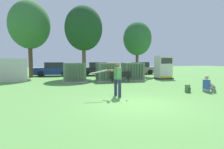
{
  "coord_description": "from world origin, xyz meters",
  "views": [
    {
      "loc": [
        -3.18,
        -7.11,
        1.82
      ],
      "look_at": [
        -0.11,
        3.5,
        1.0
      ],
      "focal_mm": 30.07,
      "sensor_mm": 36.0,
      "label": 1
    }
  ],
  "objects_px": {
    "generator_enclosure": "(163,67)",
    "park_bench": "(120,76)",
    "transformer_mid_east": "(133,72)",
    "parked_car_rightmost": "(139,69)",
    "transformer_west": "(74,73)",
    "transformer_mid_west": "(107,72)",
    "parked_car_right_of_center": "(97,69)",
    "batter": "(117,77)",
    "sports_ball": "(127,100)",
    "seated_spectator": "(208,86)",
    "parked_car_left_of_center": "(54,70)",
    "backpack": "(188,89)"
  },
  "relations": [
    {
      "from": "park_bench",
      "to": "sports_ball",
      "type": "relative_size",
      "value": 20.33
    },
    {
      "from": "park_bench",
      "to": "parked_car_right_of_center",
      "type": "bearing_deg",
      "value": 93.41
    },
    {
      "from": "seated_spectator",
      "to": "sports_ball",
      "type": "bearing_deg",
      "value": -169.73
    },
    {
      "from": "generator_enclosure",
      "to": "seated_spectator",
      "type": "relative_size",
      "value": 2.39
    },
    {
      "from": "park_bench",
      "to": "parked_car_left_of_center",
      "type": "relative_size",
      "value": 0.42
    },
    {
      "from": "park_bench",
      "to": "parked_car_rightmost",
      "type": "distance_m",
      "value": 9.95
    },
    {
      "from": "transformer_west",
      "to": "sports_ball",
      "type": "relative_size",
      "value": 23.33
    },
    {
      "from": "parked_car_right_of_center",
      "to": "generator_enclosure",
      "type": "bearing_deg",
      "value": -48.35
    },
    {
      "from": "transformer_mid_west",
      "to": "park_bench",
      "type": "distance_m",
      "value": 1.29
    },
    {
      "from": "transformer_mid_east",
      "to": "seated_spectator",
      "type": "distance_m",
      "value": 7.38
    },
    {
      "from": "transformer_mid_east",
      "to": "sports_ball",
      "type": "xyz_separation_m",
      "value": [
        -3.64,
        -8.13,
        -0.74
      ]
    },
    {
      "from": "transformer_west",
      "to": "seated_spectator",
      "type": "height_order",
      "value": "transformer_west"
    },
    {
      "from": "parked_car_rightmost",
      "to": "batter",
      "type": "bearing_deg",
      "value": -118.35
    },
    {
      "from": "batter",
      "to": "transformer_mid_east",
      "type": "bearing_deg",
      "value": 61.77
    },
    {
      "from": "sports_ball",
      "to": "generator_enclosure",
      "type": "bearing_deg",
      "value": 50.56
    },
    {
      "from": "transformer_mid_east",
      "to": "generator_enclosure",
      "type": "xyz_separation_m",
      "value": [
        3.57,
        0.63,
        0.35
      ]
    },
    {
      "from": "backpack",
      "to": "parked_car_right_of_center",
      "type": "distance_m",
      "value": 13.99
    },
    {
      "from": "generator_enclosure",
      "to": "parked_car_left_of_center",
      "type": "relative_size",
      "value": 0.53
    },
    {
      "from": "batter",
      "to": "seated_spectator",
      "type": "distance_m",
      "value": 5.54
    },
    {
      "from": "transformer_mid_west",
      "to": "park_bench",
      "type": "relative_size",
      "value": 1.15
    },
    {
      "from": "transformer_mid_east",
      "to": "generator_enclosure",
      "type": "height_order",
      "value": "generator_enclosure"
    },
    {
      "from": "transformer_mid_west",
      "to": "transformer_mid_east",
      "type": "distance_m",
      "value": 2.43
    },
    {
      "from": "transformer_mid_east",
      "to": "parked_car_right_of_center",
      "type": "distance_m",
      "value": 7.13
    },
    {
      "from": "transformer_mid_west",
      "to": "generator_enclosure",
      "type": "height_order",
      "value": "generator_enclosure"
    },
    {
      "from": "transformer_west",
      "to": "transformer_mid_west",
      "type": "distance_m",
      "value": 2.84
    },
    {
      "from": "park_bench",
      "to": "parked_car_right_of_center",
      "type": "distance_m",
      "value": 7.81
    },
    {
      "from": "transformer_west",
      "to": "park_bench",
      "type": "xyz_separation_m",
      "value": [
        3.77,
        -0.92,
        -0.25
      ]
    },
    {
      "from": "transformer_west",
      "to": "batter",
      "type": "bearing_deg",
      "value": -77.67
    },
    {
      "from": "transformer_west",
      "to": "generator_enclosure",
      "type": "height_order",
      "value": "generator_enclosure"
    },
    {
      "from": "batter",
      "to": "generator_enclosure",
      "type": "bearing_deg",
      "value": 46.14
    },
    {
      "from": "transformer_mid_west",
      "to": "generator_enclosure",
      "type": "bearing_deg",
      "value": 6.82
    },
    {
      "from": "generator_enclosure",
      "to": "park_bench",
      "type": "height_order",
      "value": "generator_enclosure"
    },
    {
      "from": "sports_ball",
      "to": "parked_car_rightmost",
      "type": "height_order",
      "value": "parked_car_rightmost"
    },
    {
      "from": "generator_enclosure",
      "to": "park_bench",
      "type": "bearing_deg",
      "value": -162.77
    },
    {
      "from": "transformer_mid_west",
      "to": "parked_car_rightmost",
      "type": "relative_size",
      "value": 0.48
    },
    {
      "from": "transformer_mid_east",
      "to": "parked_car_rightmost",
      "type": "bearing_deg",
      "value": 61.54
    },
    {
      "from": "transformer_mid_west",
      "to": "parked_car_right_of_center",
      "type": "distance_m",
      "value": 6.95
    },
    {
      "from": "sports_ball",
      "to": "parked_car_rightmost",
      "type": "bearing_deg",
      "value": 63.78
    },
    {
      "from": "parked_car_rightmost",
      "to": "sports_ball",
      "type": "bearing_deg",
      "value": -116.22
    },
    {
      "from": "generator_enclosure",
      "to": "park_bench",
      "type": "distance_m",
      "value": 5.34
    },
    {
      "from": "generator_enclosure",
      "to": "parked_car_rightmost",
      "type": "distance_m",
      "value": 6.75
    },
    {
      "from": "transformer_west",
      "to": "batter",
      "type": "distance_m",
      "value": 7.13
    },
    {
      "from": "batter",
      "to": "sports_ball",
      "type": "bearing_deg",
      "value": -84.43
    },
    {
      "from": "batter",
      "to": "transformer_west",
      "type": "bearing_deg",
      "value": 102.33
    },
    {
      "from": "transformer_mid_west",
      "to": "parked_car_left_of_center",
      "type": "height_order",
      "value": "same"
    },
    {
      "from": "generator_enclosure",
      "to": "batter",
      "type": "distance_m",
      "value": 10.56
    },
    {
      "from": "parked_car_left_of_center",
      "to": "transformer_mid_west",
      "type": "bearing_deg",
      "value": -57.65
    },
    {
      "from": "backpack",
      "to": "transformer_mid_west",
      "type": "bearing_deg",
      "value": 113.82
    },
    {
      "from": "transformer_mid_west",
      "to": "generator_enclosure",
      "type": "xyz_separation_m",
      "value": [
        6.0,
        0.72,
        0.35
      ]
    },
    {
      "from": "transformer_mid_east",
      "to": "generator_enclosure",
      "type": "relative_size",
      "value": 0.91
    }
  ]
}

